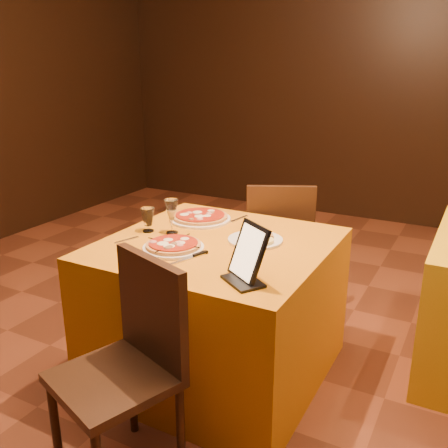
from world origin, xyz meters
The scene contains 14 objects.
floor centered at (0.00, 0.00, -0.01)m, with size 6.00×7.00×0.01m, color #5E2D19.
wall_back centered at (0.00, 3.50, 1.40)m, with size 6.00×0.01×2.80m, color black.
main_table centered at (-0.12, 0.26, 0.38)m, with size 1.10×1.10×0.75m, color #C5740C.
chair_main_near centered at (-0.12, -0.57, 0.46)m, with size 0.47×0.47×0.91m, color black, non-canonical shape.
chair_main_far centered at (-0.12, 1.10, 0.46)m, with size 0.47×0.47×0.91m, color black, non-canonical shape.
pizza_near centered at (-0.26, 0.07, 0.77)m, with size 0.30×0.30×0.03m.
pizza_far centered at (-0.38, 0.54, 0.77)m, with size 0.35×0.35×0.03m.
cutlet_dish centered at (0.05, 0.37, 0.76)m, with size 0.28×0.28×0.03m.
wine_glass centered at (-0.40, 0.27, 0.84)m, with size 0.08×0.08×0.19m, color #E1D280, non-canonical shape.
water_glass centered at (-0.53, 0.24, 0.81)m, with size 0.08×0.08×0.13m, color silver, non-canonical shape.
tablet centered at (0.21, -0.07, 0.87)m, with size 0.19×0.02×0.24m, color black.
knife centered at (-0.13, -0.02, 0.75)m, with size 0.22×0.02×0.01m, color silver.
fork_near centered at (-0.54, 0.06, 0.75)m, with size 0.14×0.02×0.01m, color #A3A4A9.
fork_far centered at (-0.19, 0.66, 0.75)m, with size 0.16×0.02×0.01m, color silver.
Camera 1 is at (1.03, -1.82, 1.62)m, focal length 40.00 mm.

